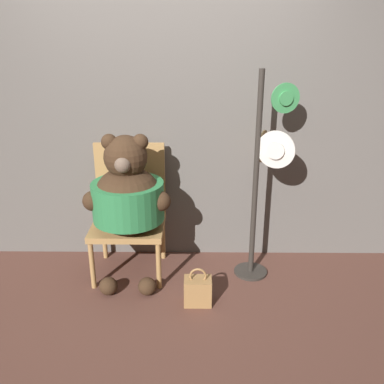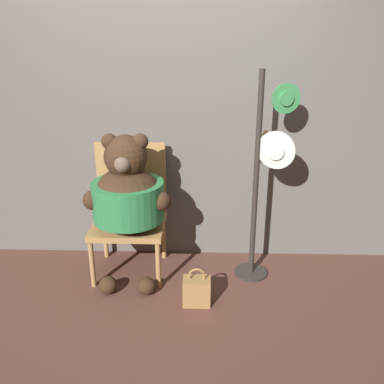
{
  "view_description": "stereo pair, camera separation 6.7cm",
  "coord_description": "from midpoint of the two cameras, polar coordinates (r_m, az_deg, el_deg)",
  "views": [
    {
      "loc": [
        0.28,
        -2.84,
        1.97
      ],
      "look_at": [
        0.25,
        0.29,
        0.75
      ],
      "focal_mm": 40.0,
      "sensor_mm": 36.0,
      "label": 1
    },
    {
      "loc": [
        0.34,
        -2.83,
        1.97
      ],
      "look_at": [
        0.25,
        0.29,
        0.75
      ],
      "focal_mm": 40.0,
      "sensor_mm": 36.0,
      "label": 2
    }
  ],
  "objects": [
    {
      "name": "wall_back",
      "position": [
        3.62,
        -4.48,
        11.93
      ],
      "size": [
        8.0,
        0.1,
        2.77
      ],
      "color": "#66605B",
      "rests_on": "ground_plane"
    },
    {
      "name": "chair",
      "position": [
        3.61,
        -8.88,
        -2.13
      ],
      "size": [
        0.59,
        0.54,
        1.07
      ],
      "color": "#B2844C",
      "rests_on": "ground_plane"
    },
    {
      "name": "teddy_bear",
      "position": [
        3.37,
        -9.13,
        -0.64
      ],
      "size": [
        0.68,
        0.6,
        1.23
      ],
      "color": "#3D2819",
      "rests_on": "ground_plane"
    },
    {
      "name": "handbag_on_ground",
      "position": [
        3.3,
        0.18,
        -13.01
      ],
      "size": [
        0.21,
        0.15,
        0.3
      ],
      "color": "#A87A47",
      "rests_on": "ground_plane"
    },
    {
      "name": "ground_plane",
      "position": [
        3.47,
        -4.82,
        -13.41
      ],
      "size": [
        14.0,
        14.0,
        0.0
      ],
      "primitive_type": "plane",
      "color": "brown"
    },
    {
      "name": "hat_display_rack",
      "position": [
        3.4,
        8.95,
        2.25
      ],
      "size": [
        0.44,
        0.42,
        1.69
      ],
      "color": "#332D28",
      "rests_on": "ground_plane"
    }
  ]
}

